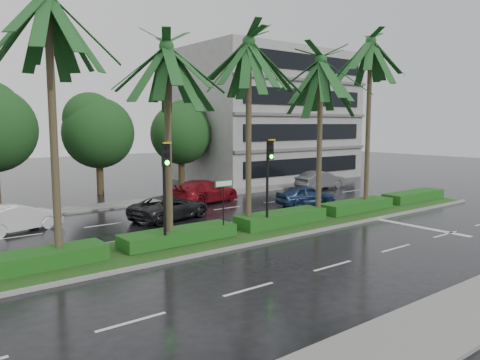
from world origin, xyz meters
TOP-DOWN VIEW (x-y plane):
  - ground at (0.00, 0.00)m, footprint 120.00×120.00m
  - near_sidewalk at (0.00, -10.20)m, footprint 40.00×2.40m
  - far_sidewalk at (0.00, 12.00)m, footprint 40.00×2.00m
  - median at (0.00, 1.00)m, footprint 36.00×4.00m
  - hedge at (0.00, 1.00)m, footprint 35.20×1.40m
  - lane_markings at (3.04, -0.43)m, footprint 34.00×13.06m
  - palm_row at (-1.25, 1.02)m, footprint 26.30×4.20m
  - signal_median_left at (-4.00, 0.30)m, footprint 0.34×0.42m
  - signal_median_right at (1.50, 0.30)m, footprint 0.34×0.42m
  - street_sign at (-1.00, 0.48)m, footprint 0.95×0.09m
  - bg_trees at (-0.42, 17.59)m, footprint 32.71×5.54m
  - building at (17.00, 18.00)m, footprint 16.00×10.00m
  - car_white at (-7.84, 8.09)m, footprint 2.60×4.40m
  - car_darkgrey at (-0.50, 6.16)m, footprint 3.32×5.17m
  - car_red at (4.00, 9.52)m, footprint 3.32×5.64m
  - car_blue at (8.50, 4.62)m, footprint 2.33×4.14m
  - car_grey at (15.15, 9.40)m, footprint 1.73×4.43m

SIDE VIEW (x-z plane):
  - ground at x=0.00m, z-range 0.00..0.00m
  - lane_markings at x=3.04m, z-range 0.00..0.01m
  - near_sidewalk at x=0.00m, z-range 0.00..0.12m
  - far_sidewalk at x=0.00m, z-range 0.00..0.12m
  - median at x=0.00m, z-range 0.00..0.16m
  - hedge at x=0.00m, z-range 0.15..0.75m
  - car_darkgrey at x=-0.50m, z-range 0.00..1.33m
  - car_blue at x=8.50m, z-range 0.00..1.33m
  - car_white at x=-7.84m, z-range 0.00..1.37m
  - car_grey at x=15.15m, z-range 0.00..1.44m
  - car_red at x=4.00m, z-range 0.00..1.53m
  - street_sign at x=-1.00m, z-range 0.82..3.42m
  - signal_median_left at x=-4.00m, z-range 0.82..5.18m
  - signal_median_right at x=1.50m, z-range 0.82..5.18m
  - bg_trees at x=-0.42m, z-range 0.74..8.74m
  - building at x=17.00m, z-range 0.00..12.00m
  - palm_row at x=-1.25m, z-range 2.99..13.64m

